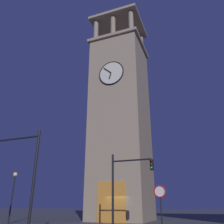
{
  "coord_description": "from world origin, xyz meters",
  "views": [
    {
      "loc": [
        -8.95,
        24.85,
        1.62
      ],
      "look_at": [
        1.87,
        -2.77,
        13.29
      ],
      "focal_mm": 38.2,
      "sensor_mm": 36.0,
      "label": 1
    }
  ],
  "objects_px": {
    "clocktower": "(121,119)",
    "traffic_signal_near": "(126,178)",
    "street_lamp": "(14,187)",
    "no_horn_sign": "(160,195)",
    "traffic_signal_mid": "(17,163)"
  },
  "relations": [
    {
      "from": "clocktower",
      "to": "traffic_signal_near",
      "type": "xyz_separation_m",
      "value": [
        -4.02,
        10.51,
        -8.63
      ]
    },
    {
      "from": "traffic_signal_mid",
      "to": "street_lamp",
      "type": "distance_m",
      "value": 11.08
    },
    {
      "from": "clocktower",
      "to": "traffic_signal_near",
      "type": "bearing_deg",
      "value": 110.94
    },
    {
      "from": "no_horn_sign",
      "to": "clocktower",
      "type": "bearing_deg",
      "value": -60.39
    },
    {
      "from": "clocktower",
      "to": "traffic_signal_mid",
      "type": "bearing_deg",
      "value": 85.81
    },
    {
      "from": "street_lamp",
      "to": "no_horn_sign",
      "type": "bearing_deg",
      "value": 166.26
    },
    {
      "from": "traffic_signal_near",
      "to": "street_lamp",
      "type": "relative_size",
      "value": 1.11
    },
    {
      "from": "traffic_signal_near",
      "to": "no_horn_sign",
      "type": "relative_size",
      "value": 1.87
    },
    {
      "from": "traffic_signal_near",
      "to": "traffic_signal_mid",
      "type": "distance_m",
      "value": 7.58
    },
    {
      "from": "traffic_signal_near",
      "to": "traffic_signal_mid",
      "type": "bearing_deg",
      "value": 46.59
    },
    {
      "from": "traffic_signal_near",
      "to": "street_lamp",
      "type": "bearing_deg",
      "value": -11.43
    },
    {
      "from": "traffic_signal_mid",
      "to": "no_horn_sign",
      "type": "relative_size",
      "value": 2.11
    },
    {
      "from": "traffic_signal_near",
      "to": "no_horn_sign",
      "type": "height_order",
      "value": "traffic_signal_near"
    },
    {
      "from": "street_lamp",
      "to": "no_horn_sign",
      "type": "height_order",
      "value": "street_lamp"
    },
    {
      "from": "clocktower",
      "to": "no_horn_sign",
      "type": "bearing_deg",
      "value": 119.61
    }
  ]
}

